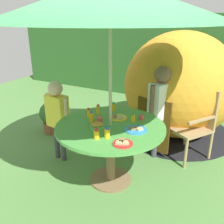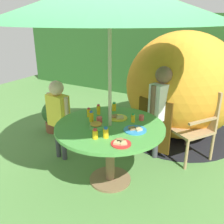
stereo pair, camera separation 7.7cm
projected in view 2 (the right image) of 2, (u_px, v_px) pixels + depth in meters
name	position (u px, v px, depth m)	size (l,w,h in m)	color
ground_plane	(110.00, 181.00, 3.11)	(10.00, 10.00, 0.02)	#548442
hedge_backdrop	(191.00, 58.00, 5.71)	(9.00, 0.70, 1.93)	#285623
garden_table	(110.00, 136.00, 2.89)	(1.24, 1.24, 0.74)	brown
patio_umbrella	(110.00, 0.00, 2.37)	(2.33, 2.33, 2.23)	#B7AD8C
wooden_chair	(195.00, 120.00, 3.47)	(0.71, 0.70, 0.99)	tan
dome_tent	(182.00, 86.00, 4.03)	(2.11, 2.11, 1.68)	orange
potted_plant	(53.00, 115.00, 4.31)	(0.38, 0.38, 0.53)	brown
child_in_white_shirt	(162.00, 101.00, 3.35)	(0.29, 0.42, 1.29)	#3F3F47
child_in_yellow_shirt	(58.00, 111.00, 3.33)	(0.38, 0.20, 1.12)	#3F3F47
snack_bowl	(96.00, 126.00, 2.74)	(0.15, 0.15, 0.08)	#66B259
plate_front_edge	(135.00, 130.00, 2.71)	(0.25, 0.25, 0.03)	#338CD8
plate_mid_right	(118.00, 117.00, 3.02)	(0.22, 0.22, 0.03)	yellow
plate_center_back	(121.00, 143.00, 2.42)	(0.20, 0.20, 0.03)	red
juice_bottle_near_left	(95.00, 134.00, 2.52)	(0.06, 0.06, 0.11)	yellow
juice_bottle_near_right	(99.00, 110.00, 3.13)	(0.05, 0.05, 0.13)	yellow
juice_bottle_far_left	(91.00, 117.00, 2.92)	(0.05, 0.05, 0.13)	yellow
juice_bottle_far_right	(89.00, 113.00, 3.06)	(0.05, 0.05, 0.11)	yellow
juice_bottle_center_front	(133.00, 118.00, 2.91)	(0.05, 0.05, 0.11)	yellow
juice_bottle_mid_left	(114.00, 107.00, 3.25)	(0.05, 0.05, 0.11)	yellow
juice_bottle_back_edge	(106.00, 133.00, 2.54)	(0.06, 0.06, 0.12)	yellow
cup_near	(99.00, 120.00, 2.89)	(0.07, 0.07, 0.07)	#E04C47
cup_far	(141.00, 118.00, 2.97)	(0.06, 0.06, 0.06)	#E04C47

